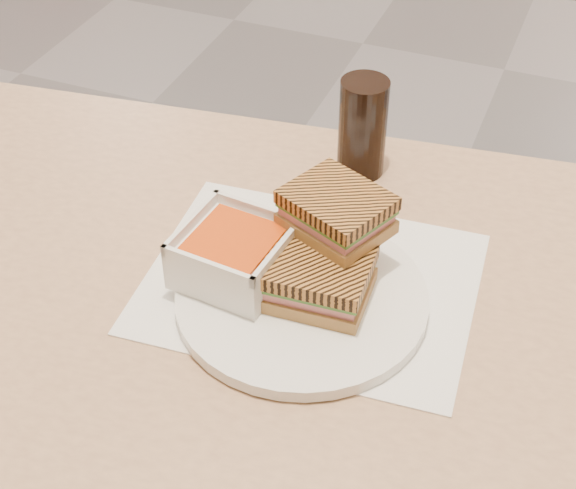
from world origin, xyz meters
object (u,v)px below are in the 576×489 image
at_px(main_table, 287,357).
at_px(cola_glass, 363,128).
at_px(panini_lower, 318,278).
at_px(plate, 302,299).
at_px(soup_bowl, 235,255).

distance_m(main_table, cola_glass, 0.32).
relative_size(main_table, panini_lower, 10.58).
bearing_deg(panini_lower, plate, -163.44).
bearing_deg(soup_bowl, main_table, 10.42).
relative_size(main_table, plate, 4.43).
distance_m(plate, soup_bowl, 0.09).
height_order(main_table, cola_glass, cola_glass).
distance_m(main_table, soup_bowl, 0.17).
relative_size(panini_lower, cola_glass, 0.87).
relative_size(main_table, soup_bowl, 9.90).
height_order(main_table, panini_lower, panini_lower).
bearing_deg(plate, cola_glass, 94.20).
bearing_deg(cola_glass, main_table, -90.99).
distance_m(main_table, plate, 0.13).
xyz_separation_m(plate, soup_bowl, (-0.08, 0.00, 0.04)).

